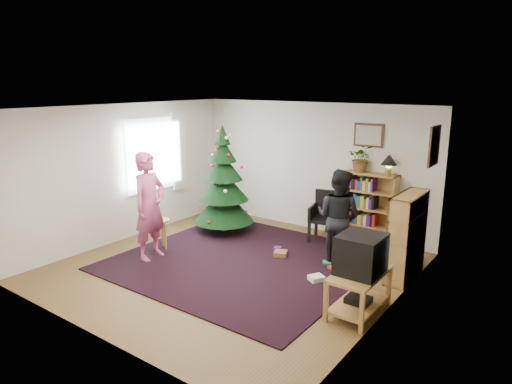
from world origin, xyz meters
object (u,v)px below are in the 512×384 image
Objects in this scene: tv_stand at (359,289)px; person_standing at (150,206)px; bookshelf_right at (407,236)px; table_lamp at (389,161)px; picture_back at (369,135)px; christmas_tree at (223,189)px; bookshelf_back at (369,208)px; person_by_chair at (338,217)px; armchair at (327,214)px; potted_plant at (362,158)px; stool at (160,226)px; crt_tv at (361,254)px; picture_right at (434,146)px.

person_standing is at bearing -175.51° from tv_stand.
bookshelf_right is 1.61m from table_lamp.
picture_back reaches higher than table_lamp.
christmas_tree reaches higher than person_standing.
bookshelf_back is 0.83× the size of person_by_chair.
armchair is 1.84× the size of potted_plant.
armchair is (-1.73, 0.83, -0.17)m from bookshelf_right.
bookshelf_back reaches higher than stool.
crt_tv is at bearing -70.02° from bookshelf_back.
armchair is at bearing -163.67° from table_lamp.
table_lamp is (0.45, -0.14, -0.40)m from picture_back.
armchair is at bearing 125.65° from tv_stand.
tv_stand is 1.73× the size of stool.
stool is at bearing -138.78° from bookshelf_back.
bookshelf_back is at bearing 10.85° from armchair.
person_standing is at bearing 33.23° from person_by_chair.
picture_back is at bearing -45.78° from person_standing.
bookshelf_right is 0.83× the size of person_by_chair.
picture_right is 1.06× the size of crt_tv.
bookshelf_back is 1.53m from bookshelf_right.
bookshelf_right is (-0.14, -0.53, -1.29)m from picture_right.
christmas_tree is 2.75m from bookshelf_back.
picture_back reaches higher than bookshelf_back.
table_lamp is at bearing -0.00° from potted_plant.
picture_back reaches higher than crt_tv.
potted_plant reaches higher than bookshelf_back.
crt_tv is at bearing -68.21° from picture_back.
person_standing reaches higher than crt_tv.
christmas_tree is at bearing -159.50° from table_lamp.
tv_stand is 3.03m from potted_plant.
christmas_tree is at bearing -8.99° from person_standing.
picture_back reaches higher than potted_plant.
potted_plant reaches higher than table_lamp.
table_lamp reaches higher than tv_stand.
person_standing reaches higher than table_lamp.
crt_tv is 2.71m from table_lamp.
person_by_chair is (0.66, -0.92, 0.28)m from armchair.
picture_back is 0.42× the size of bookshelf_back.
picture_right reaches higher than table_lamp.
bookshelf_right is 2.60× the size of potted_plant.
person_by_chair is 4.25× the size of table_lamp.
potted_plant is at bearing -111.80° from picture_back.
potted_plant is at bearing 24.43° from christmas_tree.
armchair is (-1.87, 0.30, -1.46)m from picture_right.
picture_right is at bearing -21.15° from armchair.
table_lamp is at bearing -103.65° from person_by_chair.
bookshelf_back is 2.29× the size of crt_tv.
table_lamp is at bearing 4.34° from armchair.
bookshelf_right is 1.90m from potted_plant.
crt_tv reaches higher than armchair.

